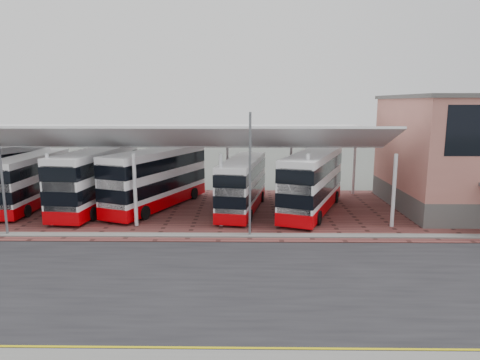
{
  "coord_description": "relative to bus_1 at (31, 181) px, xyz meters",
  "views": [
    {
      "loc": [
        1.72,
        -20.61,
        8.64
      ],
      "look_at": [
        1.33,
        8.76,
        3.31
      ],
      "focal_mm": 32.0,
      "sensor_mm": 36.0,
      "label": 1
    }
  ],
  "objects": [
    {
      "name": "forecourt",
      "position": [
        18.09,
        -0.94,
        -2.18
      ],
      "size": [
        72.0,
        16.0,
        0.06
      ],
      "primitive_type": "cube",
      "color": "brown",
      "rests_on": "ground"
    },
    {
      "name": "north_kerb",
      "position": [
        16.09,
        -7.74,
        -2.14
      ],
      "size": [
        120.0,
        0.8,
        0.14
      ],
      "primitive_type": "cube",
      "color": "slate",
      "rests_on": "ground"
    },
    {
      "name": "ground",
      "position": [
        16.09,
        -13.94,
        -2.21
      ],
      "size": [
        140.0,
        140.0,
        0.0
      ],
      "primitive_type": "plane",
      "color": "#4D514B"
    },
    {
      "name": "yellow_line_near",
      "position": [
        16.09,
        -20.94,
        -2.18
      ],
      "size": [
        120.0,
        0.12,
        0.01
      ],
      "primitive_type": "cube",
      "color": "gold",
      "rests_on": "road"
    },
    {
      "name": "bus_4",
      "position": [
        17.55,
        -1.05,
        -0.07
      ],
      "size": [
        4.03,
        10.38,
        4.18
      ],
      "rotation": [
        0.0,
        0.0,
        -0.17
      ],
      "color": "white",
      "rests_on": "forecourt"
    },
    {
      "name": "road",
      "position": [
        16.09,
        -14.94,
        -2.2
      ],
      "size": [
        120.0,
        14.0,
        0.02
      ],
      "primitive_type": "cube",
      "color": "black",
      "rests_on": "ground"
    },
    {
      "name": "lamp_west",
      "position": [
        2.09,
        -7.67,
        2.15
      ],
      "size": [
        0.16,
        0.9,
        8.07
      ],
      "color": "slate",
      "rests_on": "ground"
    },
    {
      "name": "yellow_line_far",
      "position": [
        16.09,
        -20.64,
        -2.18
      ],
      "size": [
        120.0,
        0.12,
        0.01
      ],
      "primitive_type": "cube",
      "color": "gold",
      "rests_on": "road"
    },
    {
      "name": "bus_1",
      "position": [
        0.0,
        0.0,
        0.0
      ],
      "size": [
        2.69,
        10.5,
        4.32
      ],
      "rotation": [
        0.0,
        0.0,
        0.01
      ],
      "color": "white",
      "rests_on": "forecourt"
    },
    {
      "name": "lamp_east",
      "position": [
        18.09,
        -7.67,
        2.15
      ],
      "size": [
        0.16,
        0.9,
        8.07
      ],
      "color": "slate",
      "rests_on": "ground"
    },
    {
      "name": "canopy",
      "position": [
        10.09,
        -0.01,
        3.59
      ],
      "size": [
        37.0,
        11.63,
        7.07
      ],
      "color": "silver",
      "rests_on": "ground"
    },
    {
      "name": "bus_3",
      "position": [
        10.51,
        0.0,
        0.23
      ],
      "size": [
        6.9,
        11.76,
        4.79
      ],
      "rotation": [
        0.0,
        0.0,
        -0.39
      ],
      "color": "white",
      "rests_on": "forecourt"
    },
    {
      "name": "bus_2",
      "position": [
        5.67,
        -0.45,
        0.25
      ],
      "size": [
        3.92,
        11.93,
        4.83
      ],
      "rotation": [
        0.0,
        0.0,
        -0.11
      ],
      "color": "white",
      "rests_on": "forecourt"
    },
    {
      "name": "bus_5",
      "position": [
        23.11,
        -1.28,
        0.2
      ],
      "size": [
        6.6,
        11.62,
        4.72
      ],
      "rotation": [
        0.0,
        0.0,
        -0.37
      ],
      "color": "white",
      "rests_on": "forecourt"
    }
  ]
}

